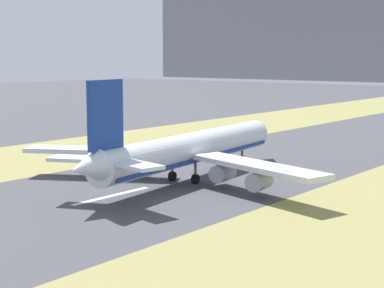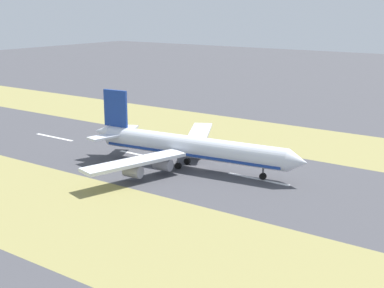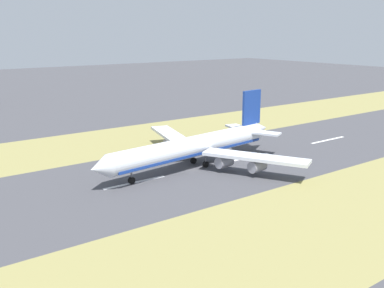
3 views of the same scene
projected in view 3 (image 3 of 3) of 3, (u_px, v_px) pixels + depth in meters
name	position (u px, v px, depth m)	size (l,w,h in m)	color
ground_plane	(192.00, 170.00, 127.83)	(800.00, 800.00, 0.00)	#424247
grass_median_west	(321.00, 222.00, 92.66)	(40.00, 600.00, 0.01)	olive
grass_median_east	(119.00, 140.00, 163.01)	(40.00, 600.00, 0.01)	olive
centreline_dash_near	(328.00, 140.00, 163.15)	(1.20, 18.00, 0.01)	silver
centreline_dash_mid	(247.00, 158.00, 140.18)	(1.20, 18.00, 0.01)	silver
centreline_dash_far	(135.00, 182.00, 117.22)	(1.20, 18.00, 0.01)	silver
airplane_main_jet	(197.00, 146.00, 130.03)	(63.73, 67.19, 20.20)	silver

